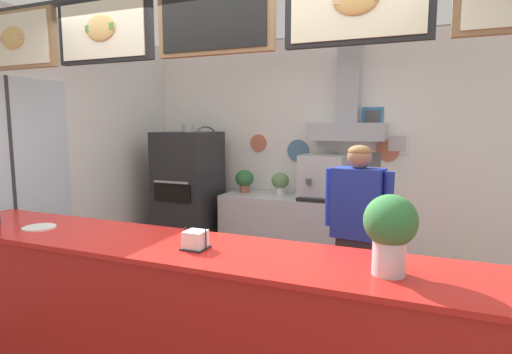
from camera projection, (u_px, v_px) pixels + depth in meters
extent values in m
cube|color=gray|center=(320.00, 154.00, 5.08)|extent=(4.53, 0.12, 2.81)
cube|color=white|center=(319.00, 154.00, 5.02)|extent=(4.49, 0.01, 2.77)
cylinder|color=black|center=(206.00, 139.00, 5.58)|extent=(0.33, 0.02, 0.33)
cylinder|color=white|center=(206.00, 139.00, 5.57)|extent=(0.31, 0.01, 0.31)
cube|color=black|center=(207.00, 135.00, 5.54)|extent=(0.06, 0.01, 0.11)
cylinder|color=#C1664C|center=(258.00, 143.00, 5.29)|extent=(0.22, 0.02, 0.22)
cylinder|color=teal|center=(298.00, 151.00, 5.10)|extent=(0.27, 0.02, 0.27)
cylinder|color=teal|center=(336.00, 164.00, 4.93)|extent=(0.26, 0.02, 0.26)
cylinder|color=#C1664C|center=(388.00, 150.00, 4.69)|extent=(0.26, 0.02, 0.26)
cube|color=white|center=(373.00, 160.00, 4.77)|extent=(0.25, 0.02, 0.23)
cube|color=slate|center=(373.00, 160.00, 4.76)|extent=(0.18, 0.01, 0.17)
cube|color=teal|center=(373.00, 118.00, 4.71)|extent=(0.24, 0.02, 0.25)
cube|color=#4B4B4B|center=(373.00, 118.00, 4.70)|extent=(0.17, 0.01, 0.18)
cube|color=white|center=(397.00, 143.00, 4.64)|extent=(0.26, 0.02, 0.24)
cube|color=silver|center=(397.00, 143.00, 4.63)|extent=(0.19, 0.01, 0.17)
cube|color=#A3A5AD|center=(347.00, 132.00, 4.68)|extent=(0.86, 0.37, 0.20)
cube|color=#A3A5AD|center=(349.00, 79.00, 4.66)|extent=(0.24, 0.24, 0.98)
cube|color=#9E754C|center=(17.00, 40.00, 3.10)|extent=(0.77, 0.05, 0.42)
cube|color=#F2E5C6|center=(14.00, 40.00, 3.07)|extent=(0.69, 0.01, 0.37)
ellipsoid|color=#DBAD60|center=(12.00, 38.00, 3.06)|extent=(0.24, 0.04, 0.17)
cube|color=tan|center=(11.00, 38.00, 3.05)|extent=(0.23, 0.01, 0.04)
cube|color=black|center=(105.00, 31.00, 2.78)|extent=(0.77, 0.05, 0.42)
cube|color=#F2E5C6|center=(101.00, 30.00, 2.75)|extent=(0.69, 0.01, 0.37)
ellipsoid|color=#DBAD60|center=(100.00, 28.00, 2.74)|extent=(0.25, 0.04, 0.17)
cube|color=#51843D|center=(99.00, 28.00, 2.73)|extent=(0.24, 0.01, 0.04)
cube|color=olive|center=(214.00, 19.00, 2.46)|extent=(0.77, 0.05, 0.42)
cube|color=black|center=(212.00, 17.00, 2.43)|extent=(0.69, 0.01, 0.37)
cube|color=black|center=(357.00, 3.00, 2.14)|extent=(0.77, 0.05, 0.42)
cube|color=beige|center=(356.00, 1.00, 2.11)|extent=(0.69, 0.01, 0.37)
cube|color=white|center=(2.00, 165.00, 3.65)|extent=(0.12, 4.99, 2.81)
cube|color=silver|center=(12.00, 166.00, 3.66)|extent=(0.02, 1.26, 1.57)
cube|color=#333333|center=(12.00, 166.00, 3.66)|extent=(0.02, 0.03, 1.57)
cube|color=red|center=(197.00, 335.00, 2.46)|extent=(3.87, 0.62, 1.03)
cube|color=red|center=(196.00, 249.00, 2.39)|extent=(3.94, 0.65, 0.03)
cube|color=#B7BABF|center=(293.00, 234.00, 4.91)|extent=(1.67, 0.64, 0.92)
cube|color=#929499|center=(292.00, 258.00, 4.95)|extent=(1.59, 0.59, 0.02)
cube|color=#232326|center=(189.00, 199.00, 5.15)|extent=(0.65, 0.71, 1.67)
cube|color=black|center=(172.00, 193.00, 4.80)|extent=(0.49, 0.02, 0.20)
cube|color=#A3A5AD|center=(171.00, 182.00, 4.77)|extent=(0.46, 0.02, 0.02)
cylinder|color=#A3A5AD|center=(188.00, 128.00, 5.04)|extent=(0.14, 0.14, 0.10)
cube|color=#232328|center=(355.00, 290.00, 3.32)|extent=(0.31, 0.24, 0.88)
cube|color=#1E339E|center=(358.00, 203.00, 3.22)|extent=(0.41, 0.27, 0.55)
cylinder|color=#1E339E|center=(388.00, 202.00, 3.11)|extent=(0.08, 0.08, 0.47)
cylinder|color=#1E339E|center=(330.00, 197.00, 3.34)|extent=(0.08, 0.08, 0.47)
sphere|color=#997056|center=(360.00, 157.00, 3.18)|extent=(0.19, 0.19, 0.19)
ellipsoid|color=olive|center=(360.00, 152.00, 3.17)|extent=(0.18, 0.18, 0.10)
cube|color=#B7BABF|center=(323.00, 177.00, 4.67)|extent=(0.49, 0.41, 0.50)
cylinder|color=#4C4C51|center=(309.00, 181.00, 4.50)|extent=(0.06, 0.06, 0.06)
cube|color=black|center=(317.00, 200.00, 4.48)|extent=(0.44, 0.10, 0.04)
sphere|color=black|center=(332.00, 171.00, 4.40)|extent=(0.04, 0.04, 0.04)
cylinder|color=beige|center=(280.00, 191.00, 4.93)|extent=(0.12, 0.12, 0.10)
ellipsoid|color=#5B844C|center=(280.00, 181.00, 4.92)|extent=(0.21, 0.21, 0.19)
cylinder|color=#9E563D|center=(245.00, 189.00, 5.11)|extent=(0.12, 0.12, 0.10)
ellipsoid|color=#2D6638|center=(245.00, 178.00, 5.09)|extent=(0.23, 0.23, 0.21)
cylinder|color=silver|center=(389.00, 257.00, 1.93)|extent=(0.16, 0.16, 0.17)
cylinder|color=gray|center=(389.00, 268.00, 1.94)|extent=(0.14, 0.14, 0.05)
ellipsoid|color=#387A3D|center=(391.00, 221.00, 1.91)|extent=(0.25, 0.25, 0.25)
cube|color=#262628|center=(196.00, 248.00, 2.34)|extent=(0.13, 0.13, 0.01)
cylinder|color=#262628|center=(185.00, 237.00, 2.36)|extent=(0.01, 0.01, 0.12)
cylinder|color=#262628|center=(206.00, 240.00, 2.30)|extent=(0.01, 0.01, 0.12)
cube|color=white|center=(196.00, 240.00, 2.33)|extent=(0.11, 0.11, 0.10)
cylinder|color=white|center=(39.00, 227.00, 2.79)|extent=(0.21, 0.21, 0.01)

